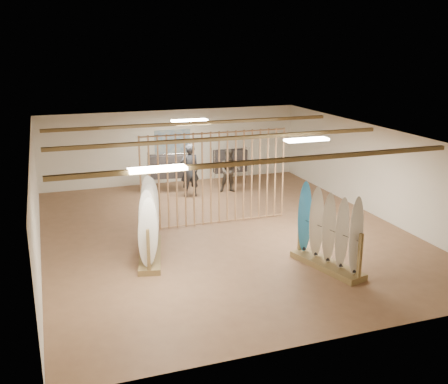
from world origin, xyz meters
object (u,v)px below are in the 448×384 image
object	(u,v)px
rack_left	(150,232)
shopper_b	(230,168)
rack_right	(328,242)
clothing_rack_b	(230,161)
shopper_a	(190,167)
clothing_rack_a	(167,167)

from	to	relation	value
rack_left	shopper_b	size ratio (longest dim) A/B	1.34
rack_left	rack_right	xyz separation A→B (m)	(3.88, -2.10, 0.02)
shopper_b	clothing_rack_b	bearing A→B (deg)	83.12
clothing_rack_b	shopper_b	distance (m)	0.94
rack_right	shopper_a	distance (m)	7.17
clothing_rack_a	rack_left	bearing A→B (deg)	-99.75
clothing_rack_a	shopper_a	size ratio (longest dim) A/B	0.68
rack_right	clothing_rack_b	xyz separation A→B (m)	(0.39, 7.93, 0.28)
rack_left	shopper_b	bearing A→B (deg)	64.40
rack_right	clothing_rack_b	bearing A→B (deg)	72.20
rack_left	shopper_b	distance (m)	6.34
shopper_a	shopper_b	bearing A→B (deg)	179.81
clothing_rack_b	shopper_a	bearing A→B (deg)	-153.41
clothing_rack_b	rack_right	bearing A→B (deg)	-92.56
clothing_rack_a	shopper_b	xyz separation A→B (m)	(2.13, -0.74, -0.04)
rack_right	shopper_b	distance (m)	7.06
rack_left	clothing_rack_a	world-z (taller)	rack_left
clothing_rack_b	shopper_b	xyz separation A→B (m)	(-0.33, -0.87, -0.05)
clothing_rack_b	shopper_a	xyz separation A→B (m)	(-1.85, -0.92, 0.12)
clothing_rack_a	clothing_rack_b	world-z (taller)	clothing_rack_b
clothing_rack_a	shopper_a	world-z (taller)	shopper_a
rack_left	clothing_rack_a	distance (m)	5.99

